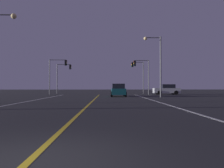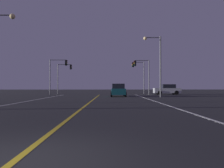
{
  "view_description": "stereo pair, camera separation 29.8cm",
  "coord_description": "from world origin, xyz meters",
  "px_view_note": "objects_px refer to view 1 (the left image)",
  "views": [
    {
      "loc": [
        1.39,
        -3.91,
        1.32
      ],
      "look_at": [
        1.98,
        28.46,
        1.68
      ],
      "focal_mm": 36.99,
      "sensor_mm": 36.0,
      "label": 1
    },
    {
      "loc": [
        1.69,
        -3.91,
        1.32
      ],
      "look_at": [
        1.98,
        28.46,
        1.68
      ],
      "focal_mm": 36.99,
      "sensor_mm": 36.0,
      "label": 2
    }
  ],
  "objects_px": {
    "traffic_light_near_right": "(142,69)",
    "traffic_light_far_right": "(138,71)",
    "car_ahead_far": "(118,90)",
    "car_crossing_side": "(167,90)",
    "street_lamp_right_far": "(156,58)",
    "traffic_light_far_left": "(64,72)",
    "traffic_light_near_left": "(58,69)"
  },
  "relations": [
    {
      "from": "car_crossing_side",
      "to": "traffic_light_near_right",
      "type": "height_order",
      "value": "traffic_light_near_right"
    },
    {
      "from": "traffic_light_near_left",
      "to": "street_lamp_right_far",
      "type": "xyz_separation_m",
      "value": [
        14.14,
        -8.95,
        0.63
      ]
    },
    {
      "from": "car_ahead_far",
      "to": "traffic_light_far_right",
      "type": "height_order",
      "value": "traffic_light_far_right"
    },
    {
      "from": "traffic_light_far_right",
      "to": "traffic_light_near_right",
      "type": "bearing_deg",
      "value": 88.66
    },
    {
      "from": "traffic_light_far_right",
      "to": "street_lamp_right_far",
      "type": "bearing_deg",
      "value": 91.68
    },
    {
      "from": "traffic_light_near_right",
      "to": "traffic_light_far_left",
      "type": "height_order",
      "value": "traffic_light_near_right"
    },
    {
      "from": "car_crossing_side",
      "to": "traffic_light_far_left",
      "type": "relative_size",
      "value": 0.79
    },
    {
      "from": "traffic_light_near_right",
      "to": "street_lamp_right_far",
      "type": "relative_size",
      "value": 0.74
    },
    {
      "from": "traffic_light_far_right",
      "to": "traffic_light_far_left",
      "type": "height_order",
      "value": "traffic_light_far_right"
    },
    {
      "from": "traffic_light_far_right",
      "to": "traffic_light_far_left",
      "type": "xyz_separation_m",
      "value": [
        -13.79,
        0.0,
        -0.27
      ]
    },
    {
      "from": "car_crossing_side",
      "to": "traffic_light_far_right",
      "type": "height_order",
      "value": "traffic_light_far_right"
    },
    {
      "from": "traffic_light_near_left",
      "to": "car_crossing_side",
      "type": "bearing_deg",
      "value": 2.15
    },
    {
      "from": "car_crossing_side",
      "to": "traffic_light_near_left",
      "type": "distance_m",
      "value": 18.21
    },
    {
      "from": "street_lamp_right_far",
      "to": "traffic_light_far_left",
      "type": "bearing_deg",
      "value": -45.48
    },
    {
      "from": "traffic_light_near_right",
      "to": "traffic_light_far_left",
      "type": "relative_size",
      "value": 1.03
    },
    {
      "from": "car_ahead_far",
      "to": "street_lamp_right_far",
      "type": "xyz_separation_m",
      "value": [
        4.64,
        -2.37,
        4.01
      ]
    },
    {
      "from": "car_crossing_side",
      "to": "traffic_light_far_right",
      "type": "relative_size",
      "value": 0.73
    },
    {
      "from": "traffic_light_near_right",
      "to": "traffic_light_near_left",
      "type": "relative_size",
      "value": 0.99
    },
    {
      "from": "traffic_light_near_left",
      "to": "traffic_light_far_left",
      "type": "relative_size",
      "value": 1.04
    },
    {
      "from": "car_crossing_side",
      "to": "traffic_light_far_left",
      "type": "height_order",
      "value": "traffic_light_far_left"
    },
    {
      "from": "car_crossing_side",
      "to": "traffic_light_near_right",
      "type": "bearing_deg",
      "value": 8.89
    },
    {
      "from": "car_crossing_side",
      "to": "traffic_light_near_left",
      "type": "relative_size",
      "value": 0.76
    },
    {
      "from": "traffic_light_near_right",
      "to": "traffic_light_far_right",
      "type": "bearing_deg",
      "value": -91.34
    },
    {
      "from": "traffic_light_near_left",
      "to": "traffic_light_near_right",
      "type": "bearing_deg",
      "value": 0.0
    },
    {
      "from": "car_ahead_far",
      "to": "traffic_light_far_left",
      "type": "distance_m",
      "value": 15.74
    },
    {
      "from": "traffic_light_far_right",
      "to": "street_lamp_right_far",
      "type": "xyz_separation_m",
      "value": [
        0.42,
        -14.45,
        0.52
      ]
    },
    {
      "from": "traffic_light_near_left",
      "to": "street_lamp_right_far",
      "type": "bearing_deg",
      "value": -32.33
    },
    {
      "from": "street_lamp_right_far",
      "to": "car_ahead_far",
      "type": "bearing_deg",
      "value": -27.01
    },
    {
      "from": "traffic_light_far_right",
      "to": "traffic_light_far_left",
      "type": "bearing_deg",
      "value": 0.0
    },
    {
      "from": "car_ahead_far",
      "to": "car_crossing_side",
      "type": "bearing_deg",
      "value": -49.14
    },
    {
      "from": "car_ahead_far",
      "to": "traffic_light_far_right",
      "type": "xyz_separation_m",
      "value": [
        4.22,
        12.08,
        3.49
      ]
    },
    {
      "from": "car_ahead_far",
      "to": "traffic_light_far_left",
      "type": "relative_size",
      "value": 0.79
    }
  ]
}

